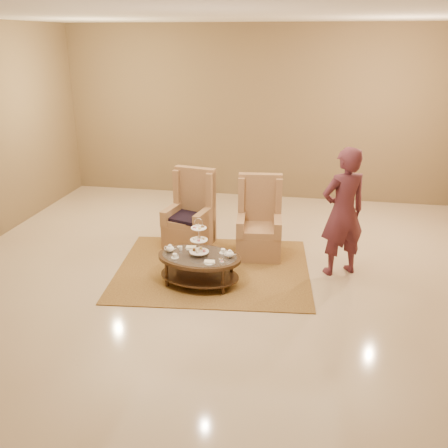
% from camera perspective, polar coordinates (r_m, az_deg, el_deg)
% --- Properties ---
extents(ground, '(8.00, 8.00, 0.00)m').
position_cam_1_polar(ground, '(7.20, -0.65, -6.03)').
color(ground, beige).
rests_on(ground, ground).
extents(ceiling, '(8.00, 8.00, 0.02)m').
position_cam_1_polar(ceiling, '(7.20, -0.65, -6.03)').
color(ceiling, white).
rests_on(ceiling, ground).
extents(wall_back, '(8.00, 0.04, 3.50)m').
position_cam_1_polar(wall_back, '(10.49, 3.60, 12.48)').
color(wall_back, olive).
rests_on(wall_back, ground).
extents(rug, '(3.02, 2.60, 0.01)m').
position_cam_1_polar(rug, '(7.40, -1.24, -5.19)').
color(rug, olive).
rests_on(rug, ground).
extents(tea_table, '(1.25, 0.93, 0.97)m').
position_cam_1_polar(tea_table, '(6.85, -2.84, -4.21)').
color(tea_table, black).
rests_on(tea_table, ground).
extents(armchair_left, '(0.80, 0.82, 1.26)m').
position_cam_1_polar(armchair_left, '(8.15, -3.79, 0.47)').
color(armchair_left, '#9E724A').
rests_on(armchair_left, ground).
extents(armchair_right, '(0.74, 0.76, 1.25)m').
position_cam_1_polar(armchair_right, '(7.80, 4.03, -0.53)').
color(armchair_right, '#9E724A').
rests_on(armchair_right, ground).
extents(person, '(0.81, 0.71, 1.86)m').
position_cam_1_polar(person, '(7.16, 13.45, 1.31)').
color(person, '#52232F').
rests_on(person, ground).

